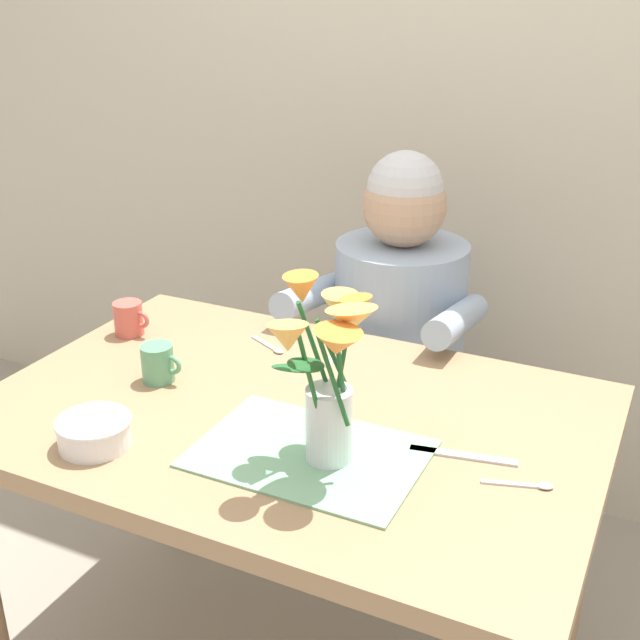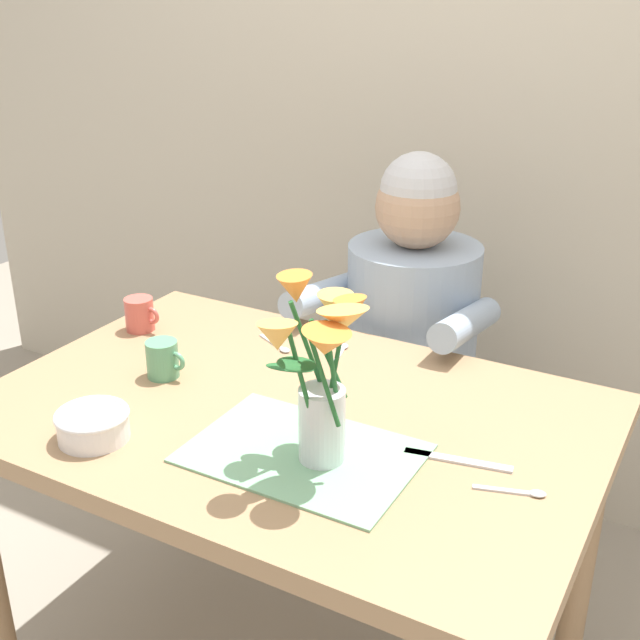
{
  "view_description": "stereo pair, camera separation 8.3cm",
  "coord_description": "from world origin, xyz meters",
  "px_view_note": "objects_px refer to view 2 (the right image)",
  "views": [
    {
      "loc": [
        0.66,
        -1.22,
        1.52
      ],
      "look_at": [
        0.04,
        0.05,
        0.92
      ],
      "focal_mm": 45.26,
      "sensor_mm": 36.0,
      "label": 1
    },
    {
      "loc": [
        0.73,
        -1.18,
        1.52
      ],
      "look_at": [
        0.04,
        0.05,
        0.92
      ],
      "focal_mm": 45.26,
      "sensor_mm": 36.0,
      "label": 2
    }
  ],
  "objects_px": {
    "seated_person": "(410,367)",
    "ceramic_mug": "(140,314)",
    "flower_vase": "(321,366)",
    "ceramic_bowl": "(93,424)",
    "dinner_knife": "(458,460)",
    "coffee_cup": "(163,359)"
  },
  "relations": [
    {
      "from": "ceramic_bowl",
      "to": "dinner_knife",
      "type": "relative_size",
      "value": 0.72
    },
    {
      "from": "seated_person",
      "to": "ceramic_mug",
      "type": "xyz_separation_m",
      "value": [
        -0.51,
        -0.46,
        0.22
      ]
    },
    {
      "from": "ceramic_bowl",
      "to": "ceramic_mug",
      "type": "bearing_deg",
      "value": 120.89
    },
    {
      "from": "ceramic_bowl",
      "to": "flower_vase",
      "type": "bearing_deg",
      "value": 18.37
    },
    {
      "from": "dinner_knife",
      "to": "coffee_cup",
      "type": "bearing_deg",
      "value": 169.11
    },
    {
      "from": "seated_person",
      "to": "ceramic_bowl",
      "type": "height_order",
      "value": "seated_person"
    },
    {
      "from": "ceramic_bowl",
      "to": "coffee_cup",
      "type": "distance_m",
      "value": 0.26
    },
    {
      "from": "dinner_knife",
      "to": "ceramic_mug",
      "type": "relative_size",
      "value": 2.04
    },
    {
      "from": "ceramic_mug",
      "to": "seated_person",
      "type": "bearing_deg",
      "value": 42.2
    },
    {
      "from": "seated_person",
      "to": "flower_vase",
      "type": "relative_size",
      "value": 3.39
    },
    {
      "from": "flower_vase",
      "to": "seated_person",
      "type": "bearing_deg",
      "value": 101.13
    },
    {
      "from": "flower_vase",
      "to": "dinner_knife",
      "type": "relative_size",
      "value": 1.76
    },
    {
      "from": "ceramic_mug",
      "to": "flower_vase",
      "type": "bearing_deg",
      "value": -23.86
    },
    {
      "from": "ceramic_bowl",
      "to": "coffee_cup",
      "type": "xyz_separation_m",
      "value": [
        -0.05,
        0.26,
        0.01
      ]
    },
    {
      "from": "flower_vase",
      "to": "ceramic_bowl",
      "type": "bearing_deg",
      "value": -161.63
    },
    {
      "from": "ceramic_mug",
      "to": "coffee_cup",
      "type": "height_order",
      "value": "same"
    },
    {
      "from": "seated_person",
      "to": "dinner_knife",
      "type": "bearing_deg",
      "value": -60.59
    },
    {
      "from": "flower_vase",
      "to": "ceramic_bowl",
      "type": "xyz_separation_m",
      "value": [
        -0.4,
        -0.13,
        -0.16
      ]
    },
    {
      "from": "dinner_knife",
      "to": "flower_vase",
      "type": "bearing_deg",
      "value": -160.5
    },
    {
      "from": "ceramic_bowl",
      "to": "seated_person",
      "type": "bearing_deg",
      "value": 73.94
    },
    {
      "from": "flower_vase",
      "to": "ceramic_mug",
      "type": "distance_m",
      "value": 0.73
    },
    {
      "from": "ceramic_mug",
      "to": "dinner_knife",
      "type": "bearing_deg",
      "value": -11.17
    }
  ]
}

